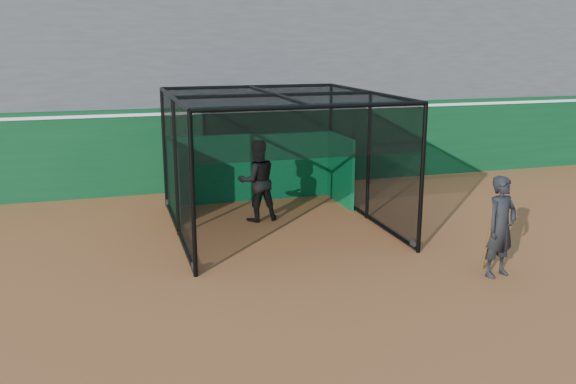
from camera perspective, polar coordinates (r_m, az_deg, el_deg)
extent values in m
plane|color=brown|center=(10.98, 1.56, -9.66)|extent=(120.00, 120.00, 0.00)
cube|color=#0B3D1C|center=(18.59, -6.65, 4.13)|extent=(50.00, 0.45, 2.50)
cube|color=white|center=(18.44, -6.74, 7.50)|extent=(50.00, 0.50, 0.08)
cube|color=#4C4C4F|center=(22.16, -8.66, 12.47)|extent=(50.00, 7.85, 7.75)
cube|color=#08532A|center=(17.09, -3.39, 2.31)|extent=(4.64, 0.10, 1.90)
cylinder|color=black|center=(12.09, -8.78, -6.98)|extent=(0.08, 0.22, 0.22)
cylinder|color=black|center=(13.51, 11.69, -4.83)|extent=(0.08, 0.22, 0.22)
cylinder|color=black|center=(16.84, -11.20, -1.06)|extent=(0.08, 0.22, 0.22)
cylinder|color=black|center=(17.89, 4.14, 0.07)|extent=(0.08, 0.22, 0.22)
imported|color=black|center=(15.15, -2.90, 1.06)|extent=(1.05, 0.85, 2.04)
imported|color=black|center=(12.22, 19.29, -3.10)|extent=(0.81, 0.64, 1.96)
cylinder|color=#593819|center=(12.25, 18.04, -5.07)|extent=(0.15, 0.35, 0.89)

